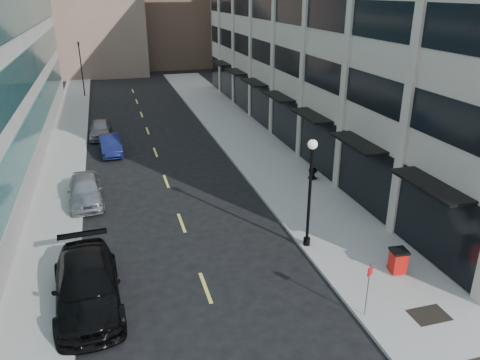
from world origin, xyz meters
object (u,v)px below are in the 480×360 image
urn_planter (313,172)px  lamppost (310,184)px  car_silver_sedan (86,190)px  car_grey_sedan (100,129)px  traffic_signal (79,45)px  car_black_pickup (87,285)px  trash_bin (398,260)px  car_blue_sedan (111,145)px  sign_post (369,282)px

urn_planter → lamppost: bearing=-116.0°
car_silver_sedan → car_grey_sedan: car_silver_sedan is taller
traffic_signal → lamppost: size_ratio=1.31×
car_silver_sedan → car_grey_sedan: 13.18m
urn_planter → car_black_pickup: bearing=-145.7°
car_black_pickup → car_silver_sedan: size_ratio=1.29×
car_silver_sedan → traffic_signal: bearing=89.2°
car_black_pickup → urn_planter: bearing=31.2°
car_silver_sedan → urn_planter: car_silver_sedan is taller
trash_bin → lamppost: (-2.76, 3.22, 2.54)m
car_blue_sedan → lamppost: lamppost is taller
car_black_pickup → sign_post: sign_post is taller
traffic_signal → car_silver_sedan: size_ratio=1.50×
traffic_signal → lamppost: traffic_signal is taller
car_grey_sedan → urn_planter: bearing=-43.4°
sign_post → trash_bin: bearing=14.3°
trash_bin → urn_planter: 10.86m
traffic_signal → car_black_pickup: traffic_signal is taller
car_black_pickup → trash_bin: 12.72m
traffic_signal → sign_post: (10.80, -43.52, -4.12)m
traffic_signal → urn_planter: traffic_signal is taller
lamppost → urn_planter: 8.87m
car_silver_sedan → trash_bin: 17.16m
car_silver_sedan → urn_planter: size_ratio=6.13×
trash_bin → urn_planter: size_ratio=1.45×
urn_planter → sign_post: bearing=-106.0°
car_black_pickup → traffic_signal: bearing=88.2°
trash_bin → car_silver_sedan: bearing=144.5°
car_black_pickup → urn_planter: 16.45m
traffic_signal → trash_bin: size_ratio=6.35×
traffic_signal → car_grey_sedan: size_ratio=1.67×
car_silver_sedan → trash_bin: bearing=-43.6°
sign_post → lamppost: bearing=66.2°
lamppost → sign_post: 5.63m
car_black_pickup → car_grey_sedan: car_black_pickup is taller
traffic_signal → car_grey_sedan: traffic_signal is taller
car_blue_sedan → car_grey_sedan: (-0.68, 4.54, 0.02)m
car_grey_sedan → lamppost: size_ratio=0.78×
lamppost → car_blue_sedan: bearing=116.9°
urn_planter → car_blue_sedan: bearing=143.2°
trash_bin → sign_post: size_ratio=0.49×
traffic_signal → urn_planter: 34.20m
car_grey_sedan → sign_post: size_ratio=1.88×
car_blue_sedan → car_black_pickup: bearing=-97.6°
car_silver_sedan → sign_post: bearing=-55.4°
car_grey_sedan → urn_planter: size_ratio=5.50×
lamppost → traffic_signal: bearing=105.8°
traffic_signal → car_blue_sedan: traffic_signal is taller
car_black_pickup → car_blue_sedan: (1.37, 18.42, -0.18)m
traffic_signal → car_blue_sedan: 22.09m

